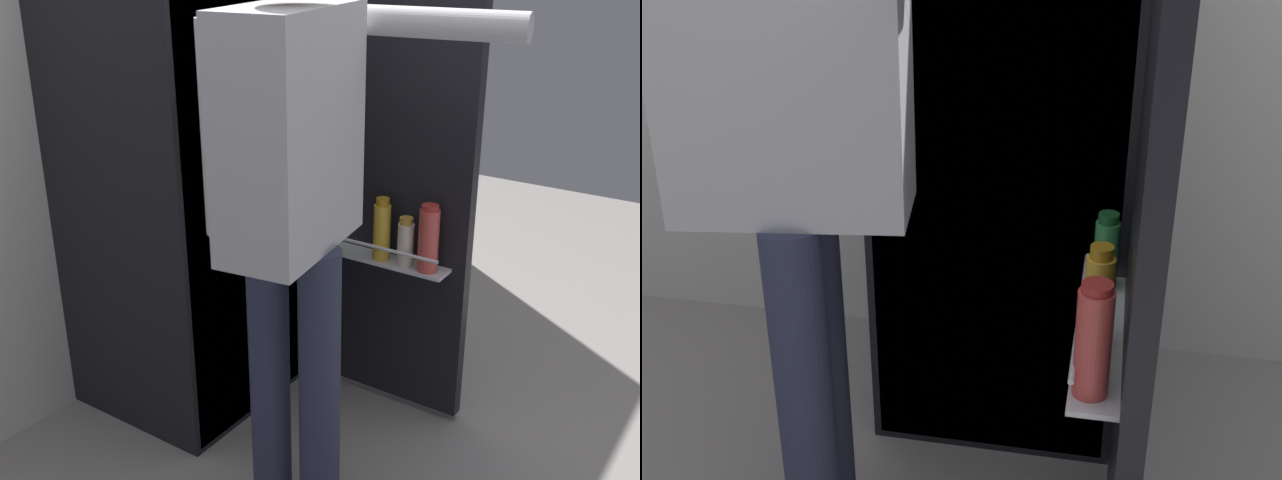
% 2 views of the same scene
% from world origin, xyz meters
% --- Properties ---
extents(ground_plane, '(6.40, 6.40, 0.00)m').
position_xyz_m(ground_plane, '(0.00, 0.00, 0.00)').
color(ground_plane, gray).
extents(kitchen_wall, '(4.40, 0.10, 2.56)m').
position_xyz_m(kitchen_wall, '(0.00, 0.92, 1.28)').
color(kitchen_wall, silver).
rests_on(kitchen_wall, ground_plane).
extents(refrigerator, '(0.71, 1.26, 1.63)m').
position_xyz_m(refrigerator, '(0.03, 0.51, 0.82)').
color(refrigerator, black).
rests_on(refrigerator, ground_plane).
extents(person, '(0.64, 0.74, 1.75)m').
position_xyz_m(person, '(-0.32, -0.16, 1.06)').
color(person, '#2D334C').
rests_on(person, ground_plane).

